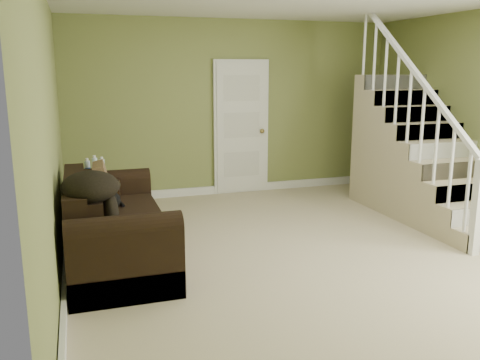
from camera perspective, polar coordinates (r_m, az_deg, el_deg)
floor at (r=5.49m, az=7.97°, el=-7.82°), size 5.00×5.50×0.01m
wall_back at (r=7.74m, az=-0.67°, el=8.07°), size 5.00×0.04×2.60m
wall_left at (r=4.66m, az=-20.46°, el=4.39°), size 0.04×5.50×2.60m
baseboard_back at (r=7.90m, az=-0.58°, el=-0.95°), size 5.00×0.04×0.12m
baseboard_left at (r=4.98m, az=-19.02°, el=-9.86°), size 0.04×5.50×0.12m
door at (r=7.76m, az=0.14°, el=5.89°), size 0.86×0.12×2.02m
staircase at (r=7.15m, az=19.25°, el=1.67°), size 1.00×2.51×2.82m
sofa at (r=5.22m, az=-14.19°, el=-5.36°), size 0.94×2.17×0.86m
side_table at (r=6.23m, az=-15.72°, el=-2.48°), size 0.60×0.60×0.89m
cat at (r=5.41m, az=-14.17°, el=-2.24°), size 0.23×0.48×0.23m
banana at (r=4.90m, az=-13.08°, el=-4.47°), size 0.08×0.21×0.06m
throw_pillow at (r=5.74m, az=-15.00°, el=-0.46°), size 0.25×0.48×0.48m
throw_blanket at (r=4.58m, az=-16.47°, el=-0.72°), size 0.53×0.67×0.26m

